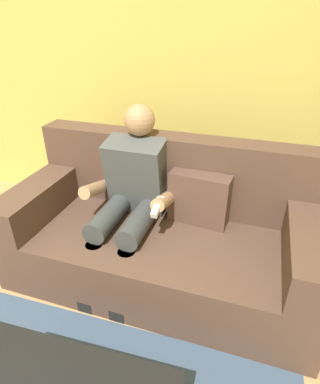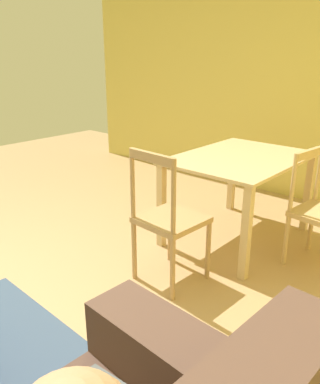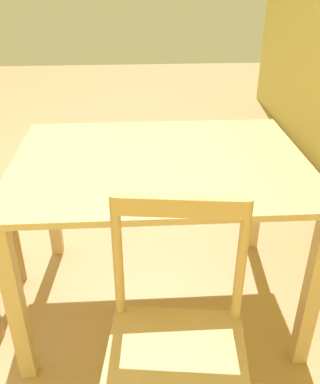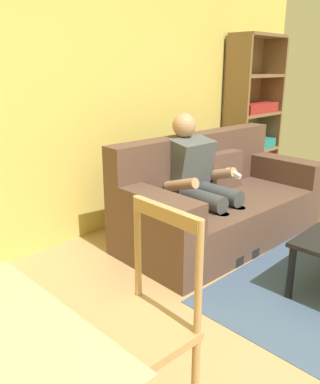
# 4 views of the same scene
# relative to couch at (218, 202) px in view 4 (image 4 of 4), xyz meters

# --- Properties ---
(wall_back) EXTENTS (6.84, 0.12, 2.75)m
(wall_back) POSITION_rel_couch_xyz_m (-0.83, 0.95, 1.04)
(wall_back) COLOR #DBC660
(wall_back) RESTS_ON ground_plane
(couch) EXTENTS (2.05, 1.01, 0.94)m
(couch) POSITION_rel_couch_xyz_m (0.00, 0.00, 0.00)
(couch) COLOR brown
(couch) RESTS_ON ground_plane
(person_lounging) EXTENTS (0.61, 0.87, 1.15)m
(person_lounging) POSITION_rel_couch_xyz_m (-0.24, 0.03, 0.25)
(person_lounging) COLOR #4C5156
(person_lounging) RESTS_ON ground_plane
(bookshelf) EXTENTS (0.86, 0.36, 1.91)m
(bookshelf) POSITION_rel_couch_xyz_m (1.63, 0.71, 0.49)
(bookshelf) COLOR brown
(bookshelf) RESTS_ON ground_plane
(dining_chair_facing_couch) EXTENTS (0.44, 0.44, 0.99)m
(dining_chair_facing_couch) POSITION_rel_couch_xyz_m (-1.91, -1.01, 0.15)
(dining_chair_facing_couch) COLOR tan
(dining_chair_facing_couch) RESTS_ON ground_plane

